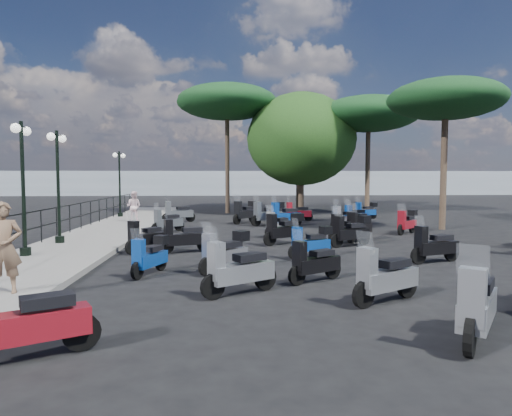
{
  "coord_description": "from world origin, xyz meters",
  "views": [
    {
      "loc": [
        -1.53,
        -14.8,
        2.37
      ],
      "look_at": [
        -0.54,
        1.85,
        1.2
      ],
      "focal_mm": 32.0,
      "sensor_mm": 36.0,
      "label": 1
    }
  ],
  "objects": [
    {
      "name": "pine_0",
      "position": [
        3.52,
        18.23,
        6.75
      ],
      "size": [
        6.88,
        6.88,
        7.97
      ],
      "color": "#38281E",
      "rests_on": "ground"
    },
    {
      "name": "scooter_7",
      "position": [
        1.36,
        -6.6,
        0.48
      ],
      "size": [
        1.54,
        1.04,
        1.39
      ],
      "rotation": [
        0.0,
        0.0,
        2.12
      ],
      "color": "black",
      "rests_on": "ground"
    },
    {
      "name": "scooter_9",
      "position": [
        -2.91,
        -0.74,
        0.47
      ],
      "size": [
        1.63,
        0.8,
        1.35
      ],
      "rotation": [
        0.0,
        0.0,
        1.92
      ],
      "color": "black",
      "rests_on": "ground"
    },
    {
      "name": "scooter_20",
      "position": [
        2.58,
        0.25,
        0.5
      ],
      "size": [
        1.55,
        0.96,
        1.34
      ],
      "rotation": [
        0.0,
        0.0,
        2.04
      ],
      "color": "black",
      "rests_on": "ground"
    },
    {
      "name": "scooter_19",
      "position": [
        4.06,
        -2.8,
        0.46
      ],
      "size": [
        1.59,
        0.76,
        1.31
      ],
      "rotation": [
        0.0,
        0.0,
        1.91
      ],
      "color": "black",
      "rests_on": "ground"
    },
    {
      "name": "scooter_12",
      "position": [
        1.98,
        -8.65,
        0.51
      ],
      "size": [
        1.2,
        1.57,
        1.48
      ],
      "rotation": [
        0.0,
        0.0,
        2.51
      ],
      "color": "black",
      "rests_on": "ground"
    },
    {
      "name": "scooter_6",
      "position": [
        -1.35,
        -5.85,
        0.49
      ],
      "size": [
        1.55,
        1.08,
        1.41
      ],
      "rotation": [
        0.0,
        0.0,
        2.14
      ],
      "color": "black",
      "rests_on": "ground"
    },
    {
      "name": "scooter_14",
      "position": [
        0.38,
        0.82,
        0.52
      ],
      "size": [
        1.52,
        1.15,
        1.39
      ],
      "rotation": [
        0.0,
        0.0,
        2.18
      ],
      "color": "black",
      "rests_on": "ground"
    },
    {
      "name": "railing",
      "position": [
        -7.8,
        2.8,
        0.9
      ],
      "size": [
        0.04,
        26.04,
        1.1
      ],
      "color": "black",
      "rests_on": "sidewalk"
    },
    {
      "name": "woman",
      "position": [
        -5.77,
        -6.01,
        1.02
      ],
      "size": [
        0.73,
        0.58,
        1.74
      ],
      "primitive_type": "imported",
      "rotation": [
        0.0,
        0.0,
        0.29
      ],
      "color": "brown",
      "rests_on": "sidewalk"
    },
    {
      "name": "scooter_4",
      "position": [
        -4.13,
        4.52,
        0.44
      ],
      "size": [
        1.27,
        1.1,
        1.26
      ],
      "rotation": [
        0.0,
        0.0,
        2.28
      ],
      "color": "black",
      "rests_on": "ground"
    },
    {
      "name": "pine_1",
      "position": [
        6.94,
        12.66,
        6.1
      ],
      "size": [
        6.14,
        6.14,
        7.2
      ],
      "color": "#38281E",
      "rests_on": "ground"
    },
    {
      "name": "distant_hills",
      "position": [
        0.0,
        45.0,
        1.5
      ],
      "size": [
        70.0,
        8.0,
        3.0
      ],
      "primitive_type": "cube",
      "color": "gray",
      "rests_on": "ground"
    },
    {
      "name": "scooter_17",
      "position": [
        1.09,
        6.41,
        0.51
      ],
      "size": [
        1.69,
        1.0,
        1.46
      ],
      "rotation": [
        0.0,
        0.0,
        2.03
      ],
      "color": "black",
      "rests_on": "ground"
    },
    {
      "name": "scooter_11",
      "position": [
        -0.71,
        8.0,
        0.55
      ],
      "size": [
        1.29,
        1.52,
        1.45
      ],
      "rotation": [
        0.0,
        0.0,
        2.46
      ],
      "color": "black",
      "rests_on": "ground"
    },
    {
      "name": "pedestrian_far",
      "position": [
        -6.16,
        7.67,
        0.9
      ],
      "size": [
        0.84,
        0.72,
        1.49
      ],
      "primitive_type": "imported",
      "rotation": [
        0.0,
        0.0,
        2.91
      ],
      "color": "silver",
      "rests_on": "sidewalk"
    },
    {
      "name": "scooter_1",
      "position": [
        -1.63,
        -3.69,
        0.49
      ],
      "size": [
        1.26,
        1.26,
        1.29
      ],
      "rotation": [
        0.0,
        0.0,
        2.36
      ],
      "color": "black",
      "rests_on": "ground"
    },
    {
      "name": "lamp_post_0",
      "position": [
        -7.23,
        -1.79,
        2.28
      ],
      "size": [
        0.34,
        1.09,
        3.73
      ],
      "rotation": [
        0.0,
        0.0,
        0.1
      ],
      "color": "black",
      "rests_on": "sidewalk"
    },
    {
      "name": "pine_3",
      "position": [
        7.95,
        4.85,
        5.69
      ],
      "size": [
        5.04,
        5.04,
        6.6
      ],
      "color": "#38281E",
      "rests_on": "ground"
    },
    {
      "name": "scooter_13",
      "position": [
        0.37,
        -4.84,
        0.42
      ],
      "size": [
        1.34,
        0.92,
        1.22
      ],
      "rotation": [
        0.0,
        0.0,
        2.14
      ],
      "color": "black",
      "rests_on": "ground"
    },
    {
      "name": "pine_2",
      "position": [
        -1.62,
        14.38,
        7.01
      ],
      "size": [
        6.33,
        6.33,
        8.14
      ],
      "color": "#38281E",
      "rests_on": "ground"
    },
    {
      "name": "scooter_29",
      "position": [
        5.99,
        9.79,
        0.46
      ],
      "size": [
        1.45,
        0.76,
        1.21
      ],
      "rotation": [
        0.0,
        0.0,
        1.95
      ],
      "color": "black",
      "rests_on": "ground"
    },
    {
      "name": "lamp_post_1",
      "position": [
        -7.17,
        0.65,
        2.27
      ],
      "size": [
        0.31,
        1.09,
        3.71
      ],
      "rotation": [
        0.0,
        0.0,
        -0.07
      ],
      "color": "black",
      "rests_on": "sidewalk"
    },
    {
      "name": "scooter_16",
      "position": [
        0.36,
        2.78,
        0.44
      ],
      "size": [
        1.15,
        1.23,
        1.26
      ],
      "rotation": [
        0.0,
        0.0,
        2.39
      ],
      "color": "black",
      "rests_on": "ground"
    },
    {
      "name": "lamp_post_2",
      "position": [
        -7.5,
        10.58,
        2.19
      ],
      "size": [
        0.5,
        1.01,
        3.57
      ],
      "rotation": [
        0.0,
        0.0,
        -0.32
      ],
      "color": "black",
      "rests_on": "sidewalk"
    },
    {
      "name": "scooter_10",
      "position": [
        0.35,
        6.9,
        0.56
      ],
      "size": [
        1.69,
        1.08,
        1.48
      ],
      "rotation": [
        0.0,
        0.0,
        2.07
      ],
      "color": "black",
      "rests_on": "ground"
    },
    {
      "name": "scooter_22",
      "position": [
        3.7,
        5.26,
        0.47
      ],
      "size": [
        1.59,
        0.86,
        1.34
      ],
      "rotation": [
        0.0,
        0.0,
        1.99
      ],
      "color": "black",
      "rests_on": "ground"
    },
    {
      "name": "scooter_21",
      "position": [
        5.76,
        3.38,
        0.47
      ],
      "size": [
        1.21,
        1.24,
        1.26
      ],
      "rotation": [
        0.0,
        0.0,
        2.37
      ],
      "color": "black",
      "rests_on": "ground"
    },
    {
      "name": "scooter_30",
      "position": [
        2.68,
        1.04,
        0.5
      ],
      "size": [
        1.55,
        0.96,
        1.34
      ],
      "rotation": [
        0.0,
        0.0,
        2.04
      ],
      "color": "black",
      "rests_on": "ground"
    },
    {
      "name": "ground",
      "position": [
        0.0,
        0.0,
        0.0
      ],
      "size": [
        120.0,
        120.0,
        0.0
      ],
      "primitive_type": "plane",
      "color": "black",
      "rests_on": "ground"
    },
    {
      "name": "scooter_0",
      "position": [
        -4.14,
        -8.96,
        0.5
      ],
      "size": [
        1.63,
        1.02,
        1.43
      ],
      "rotation": [
        0.0,
        0.0,
        2.07
      ],
      "color": "black",
      "rests_on": "ground"
    },
    {
      "name": "scooter_23",
      "position": [
        2.06,
        8.74,
        0.45
      ],
      "size": [
        1.6,
        0.65,
        1.29
      ],
      "rotation": [
        0.0,
        0.0,
        1.82
      ],
      "color": "black",
      "rests_on": "ground"
    },
    {
      "name": "scooter_3",
      "position": [
        -4.12,
        -0.56,
        0.45
      ],
      "size": [
        1.08,
        1.36,
        1.3
      ],
      "rotation": [
        0.0,
        0.0,
        2.49
      ],
      "color": "black",
      "rests_on": "ground"
    },
    {
      "name": "scooter_5",
      "position": [
        -4.14,
        8.61,
        0.49
      ],
      "size": [
        1.65,
        0.91,
        1.4
      ],
      "rotation": [
        0.0,
        0.0,
        1.99
      ],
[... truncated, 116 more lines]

